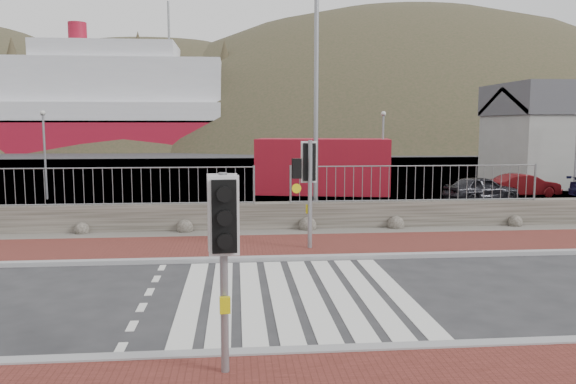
{
  "coord_description": "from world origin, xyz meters",
  "views": [
    {
      "loc": [
        -1.18,
        -11.05,
        3.46
      ],
      "look_at": [
        0.13,
        3.0,
        1.77
      ],
      "focal_mm": 35.0,
      "sensor_mm": 36.0,
      "label": 1
    }
  ],
  "objects": [
    {
      "name": "traffic_signal_far",
      "position": [
        0.79,
        4.07,
        2.2
      ],
      "size": [
        0.74,
        0.31,
        3.05
      ],
      "rotation": [
        0.0,
        0.0,
        3.27
      ],
      "color": "gray",
      "rests_on": "ground"
    },
    {
      "name": "car_a",
      "position": [
        9.85,
        13.17,
        0.59
      ],
      "size": [
        3.66,
        2.13,
        1.17
      ],
      "primitive_type": "imported",
      "rotation": [
        0.0,
        0.0,
        1.8
      ],
      "color": "black",
      "rests_on": "ground"
    },
    {
      "name": "zebra_crossing",
      "position": [
        -0.0,
        0.0,
        0.01
      ],
      "size": [
        4.62,
        5.6,
        0.01
      ],
      "color": "silver",
      "rests_on": "ground"
    },
    {
      "name": "ground",
      "position": [
        0.0,
        0.0,
        0.0
      ],
      "size": [
        220.0,
        220.0,
        0.0
      ],
      "primitive_type": "plane",
      "color": "#28282B",
      "rests_on": "ground"
    },
    {
      "name": "stone_wall",
      "position": [
        0.0,
        7.3,
        0.45
      ],
      "size": [
        40.0,
        0.6,
        0.9
      ],
      "primitive_type": "cube",
      "color": "#444138",
      "rests_on": "ground"
    },
    {
      "name": "car_b",
      "position": [
        12.67,
        14.69,
        0.56
      ],
      "size": [
        3.48,
        1.51,
        1.11
      ],
      "primitive_type": "imported",
      "rotation": [
        0.0,
        0.0,
        1.67
      ],
      "color": "#4F0B0E",
      "rests_on": "ground"
    },
    {
      "name": "traffic_signal_near",
      "position": [
        -1.36,
        -3.62,
        2.04
      ],
      "size": [
        0.42,
        0.28,
        2.83
      ],
      "rotation": [
        0.0,
        0.0,
        0.09
      ],
      "color": "gray",
      "rests_on": "ground"
    },
    {
      "name": "railing",
      "position": [
        0.0,
        7.15,
        1.82
      ],
      "size": [
        18.07,
        0.07,
        1.22
      ],
      "color": "gray",
      "rests_on": "stone_wall"
    },
    {
      "name": "water",
      "position": [
        0.0,
        62.9,
        0.0
      ],
      "size": [
        220.0,
        50.0,
        0.05
      ],
      "primitive_type": "cube",
      "color": "#3F4C54",
      "rests_on": "ground"
    },
    {
      "name": "sidewalk_far",
      "position": [
        0.0,
        4.5,
        0.04
      ],
      "size": [
        40.0,
        3.0,
        0.08
      ],
      "primitive_type": "cube",
      "color": "maroon",
      "rests_on": "ground"
    },
    {
      "name": "quay",
      "position": [
        0.0,
        27.9,
        0.0
      ],
      "size": [
        120.0,
        40.0,
        0.5
      ],
      "primitive_type": "cube",
      "color": "#4C4C4F",
      "rests_on": "ground"
    },
    {
      "name": "kerb_near",
      "position": [
        0.0,
        -3.0,
        0.05
      ],
      "size": [
        40.0,
        0.25,
        0.12
      ],
      "primitive_type": "cube",
      "color": "gray",
      "rests_on": "ground"
    },
    {
      "name": "ferry",
      "position": [
        -24.65,
        67.9,
        5.36
      ],
      "size": [
        50.0,
        16.0,
        20.0
      ],
      "color": "maroon",
      "rests_on": "ground"
    },
    {
      "name": "streetlight",
      "position": [
        1.71,
        8.14,
        5.01
      ],
      "size": [
        1.85,
        0.71,
        8.9
      ],
      "rotation": [
        0.0,
        0.0,
        0.29
      ],
      "color": "gray",
      "rests_on": "ground"
    },
    {
      "name": "shipping_container",
      "position": [
        3.23,
        17.12,
        1.38
      ],
      "size": [
        7.04,
        4.0,
        2.76
      ],
      "primitive_type": "cube",
      "rotation": [
        0.0,
        0.0,
        -0.2
      ],
      "color": "maroon",
      "rests_on": "ground"
    },
    {
      "name": "gravel_strip",
      "position": [
        0.0,
        6.5,
        0.03
      ],
      "size": [
        40.0,
        1.5,
        0.06
      ],
      "primitive_type": "cube",
      "color": "#59544C",
      "rests_on": "ground"
    },
    {
      "name": "kerb_far",
      "position": [
        0.0,
        3.0,
        0.05
      ],
      "size": [
        40.0,
        0.25,
        0.12
      ],
      "primitive_type": "cube",
      "color": "gray",
      "rests_on": "ground"
    },
    {
      "name": "hills_backdrop",
      "position": [
        6.74,
        87.9,
        -23.05
      ],
      "size": [
        254.0,
        90.0,
        100.0
      ],
      "color": "#313620",
      "rests_on": "ground"
    }
  ]
}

